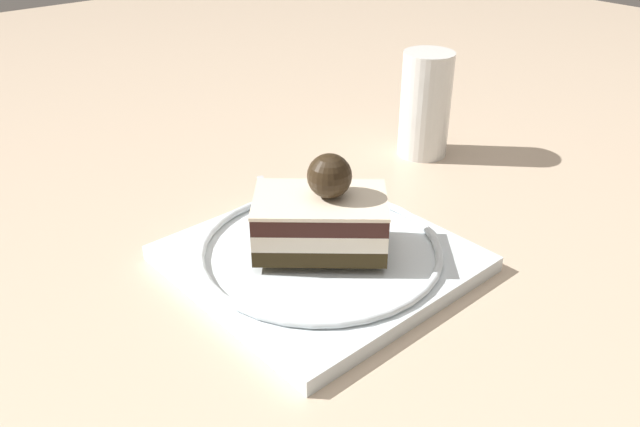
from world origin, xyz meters
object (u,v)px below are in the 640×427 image
Objects in this scene: dessert_plate at (320,256)px; drink_glass_near at (425,110)px; fork at (273,204)px; cake_slice at (325,215)px.

drink_glass_near reaches higher than dessert_plate.
drink_glass_near is at bearing -157.06° from dessert_plate.
drink_glass_near is at bearing -174.32° from fork.
dessert_plate is at bearing 22.94° from drink_glass_near.
dessert_plate is 0.26m from drink_glass_near.
cake_slice reaches higher than dessert_plate.
fork is at bearing -93.59° from cake_slice.
cake_slice is 0.08m from fork.
drink_glass_near reaches higher than cake_slice.
cake_slice reaches higher than fork.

